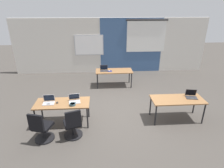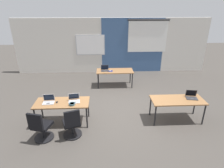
{
  "view_description": "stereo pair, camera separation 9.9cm",
  "coord_description": "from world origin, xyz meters",
  "px_view_note": "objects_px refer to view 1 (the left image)",
  "views": [
    {
      "loc": [
        -0.6,
        -5.51,
        3.38
      ],
      "look_at": [
        -0.22,
        0.16,
        0.95
      ],
      "focal_mm": 29.77,
      "sensor_mm": 36.0,
      "label": 1
    },
    {
      "loc": [
        -0.5,
        -5.52,
        3.38
      ],
      "look_at": [
        -0.22,
        0.16,
        0.95
      ],
      "focal_mm": 29.77,
      "sensor_mm": 36.0,
      "label": 2
    }
  ],
  "objects_px": {
    "laptop_near_left_end": "(49,101)",
    "laptop_near_right_end": "(191,96)",
    "laptop_far_left": "(104,70)",
    "desk_near_left": "(62,104)",
    "desk_far_center": "(114,72)",
    "laptop_near_left_inner": "(74,100)",
    "chair_near_left_end": "(42,129)",
    "mouse_far_left": "(109,71)",
    "mouse_near_left_end": "(57,103)",
    "desk_near_right": "(177,101)",
    "snack_bowl": "(73,104)",
    "chair_near_left_inner": "(73,126)"
  },
  "relations": [
    {
      "from": "desk_near_right",
      "to": "desk_far_center",
      "type": "xyz_separation_m",
      "value": [
        -1.75,
        2.8,
        0.0
      ]
    },
    {
      "from": "chair_near_left_end",
      "to": "laptop_far_left",
      "type": "relative_size",
      "value": 2.7
    },
    {
      "from": "desk_near_left",
      "to": "desk_near_right",
      "type": "xyz_separation_m",
      "value": [
        3.5,
        0.0,
        0.0
      ]
    },
    {
      "from": "mouse_near_left_end",
      "to": "laptop_near_right_end",
      "type": "relative_size",
      "value": 0.28
    },
    {
      "from": "laptop_near_left_end",
      "to": "mouse_near_left_end",
      "type": "xyz_separation_m",
      "value": [
        0.24,
        -0.02,
        -0.03
      ]
    },
    {
      "from": "laptop_near_left_end",
      "to": "chair_near_left_end",
      "type": "height_order",
      "value": "laptop_near_left_end"
    },
    {
      "from": "snack_bowl",
      "to": "desk_far_center",
      "type": "bearing_deg",
      "value": 64.53
    },
    {
      "from": "chair_near_left_end",
      "to": "laptop_near_left_inner",
      "type": "distance_m",
      "value": 1.21
    },
    {
      "from": "mouse_near_left_end",
      "to": "desk_far_center",
      "type": "bearing_deg",
      "value": 56.12
    },
    {
      "from": "desk_near_right",
      "to": "chair_near_left_end",
      "type": "bearing_deg",
      "value": -168.75
    },
    {
      "from": "desk_near_right",
      "to": "mouse_far_left",
      "type": "height_order",
      "value": "mouse_far_left"
    },
    {
      "from": "laptop_near_left_end",
      "to": "mouse_near_left_end",
      "type": "height_order",
      "value": "laptop_near_left_end"
    },
    {
      "from": "laptop_far_left",
      "to": "laptop_near_right_end",
      "type": "height_order",
      "value": "same"
    },
    {
      "from": "chair_near_left_inner",
      "to": "laptop_near_left_end",
      "type": "bearing_deg",
      "value": -60.99
    },
    {
      "from": "laptop_near_right_end",
      "to": "laptop_far_left",
      "type": "bearing_deg",
      "value": 144.07
    },
    {
      "from": "mouse_near_left_end",
      "to": "mouse_far_left",
      "type": "xyz_separation_m",
      "value": [
        1.68,
        2.75,
        0.0
      ]
    },
    {
      "from": "laptop_near_left_end",
      "to": "chair_near_left_inner",
      "type": "height_order",
      "value": "laptop_near_left_end"
    },
    {
      "from": "desk_far_center",
      "to": "laptop_near_right_end",
      "type": "xyz_separation_m",
      "value": [
        2.21,
        -2.72,
        0.11
      ]
    },
    {
      "from": "desk_near_left",
      "to": "chair_near_left_end",
      "type": "distance_m",
      "value": 0.94
    },
    {
      "from": "desk_far_center",
      "to": "laptop_near_left_inner",
      "type": "distance_m",
      "value": 3.09
    },
    {
      "from": "laptop_near_right_end",
      "to": "chair_near_left_inner",
      "type": "height_order",
      "value": "laptop_near_right_end"
    },
    {
      "from": "chair_near_left_end",
      "to": "desk_far_center",
      "type": "bearing_deg",
      "value": -105.67
    },
    {
      "from": "laptop_near_left_inner",
      "to": "desk_near_left",
      "type": "bearing_deg",
      "value": 177.58
    },
    {
      "from": "chair_near_left_end",
      "to": "mouse_far_left",
      "type": "relative_size",
      "value": 8.57
    },
    {
      "from": "desk_near_left",
      "to": "mouse_far_left",
      "type": "distance_m",
      "value": 3.14
    },
    {
      "from": "desk_near_right",
      "to": "laptop_near_left_end",
      "type": "bearing_deg",
      "value": 179.95
    },
    {
      "from": "desk_near_left",
      "to": "mouse_near_left_end",
      "type": "relative_size",
      "value": 15.64
    },
    {
      "from": "desk_near_left",
      "to": "laptop_near_right_end",
      "type": "bearing_deg",
      "value": 1.21
    },
    {
      "from": "desk_far_center",
      "to": "mouse_near_left_end",
      "type": "relative_size",
      "value": 15.64
    },
    {
      "from": "desk_far_center",
      "to": "laptop_near_left_inner",
      "type": "relative_size",
      "value": 4.31
    },
    {
      "from": "mouse_far_left",
      "to": "chair_near_left_inner",
      "type": "distance_m",
      "value": 3.63
    },
    {
      "from": "mouse_near_left_end",
      "to": "chair_near_left_end",
      "type": "distance_m",
      "value": 0.89
    },
    {
      "from": "laptop_near_left_end",
      "to": "snack_bowl",
      "type": "xyz_separation_m",
      "value": [
        0.71,
        -0.19,
        -0.02
      ]
    },
    {
      "from": "desk_near_right",
      "to": "mouse_far_left",
      "type": "distance_m",
      "value": 3.37
    },
    {
      "from": "chair_near_left_inner",
      "to": "laptop_far_left",
      "type": "bearing_deg",
      "value": -123.69
    },
    {
      "from": "desk_near_left",
      "to": "laptop_near_left_inner",
      "type": "distance_m",
      "value": 0.38
    },
    {
      "from": "laptop_far_left",
      "to": "mouse_far_left",
      "type": "bearing_deg",
      "value": -19.45
    },
    {
      "from": "laptop_far_left",
      "to": "mouse_far_left",
      "type": "relative_size",
      "value": 3.17
    },
    {
      "from": "mouse_near_left_end",
      "to": "chair_near_left_end",
      "type": "height_order",
      "value": "chair_near_left_end"
    },
    {
      "from": "laptop_near_left_end",
      "to": "laptop_near_right_end",
      "type": "height_order",
      "value": "same"
    },
    {
      "from": "desk_near_right",
      "to": "snack_bowl",
      "type": "distance_m",
      "value": 3.18
    },
    {
      "from": "desk_far_center",
      "to": "snack_bowl",
      "type": "bearing_deg",
      "value": -115.47
    },
    {
      "from": "chair_near_left_end",
      "to": "laptop_far_left",
      "type": "distance_m",
      "value": 4.01
    },
    {
      "from": "snack_bowl",
      "to": "laptop_near_right_end",
      "type": "bearing_deg",
      "value": 4.24
    },
    {
      "from": "desk_far_center",
      "to": "laptop_far_left",
      "type": "bearing_deg",
      "value": 179.36
    },
    {
      "from": "desk_near_left",
      "to": "laptop_near_right_end",
      "type": "xyz_separation_m",
      "value": [
        3.96,
        0.08,
        0.11
      ]
    },
    {
      "from": "desk_far_center",
      "to": "laptop_near_left_end",
      "type": "relative_size",
      "value": 4.66
    },
    {
      "from": "desk_near_left",
      "to": "mouse_far_left",
      "type": "xyz_separation_m",
      "value": [
        1.54,
        2.73,
        0.08
      ]
    },
    {
      "from": "desk_far_center",
      "to": "mouse_near_left_end",
      "type": "xyz_separation_m",
      "value": [
        -1.89,
        -2.82,
        0.08
      ]
    },
    {
      "from": "mouse_far_left",
      "to": "laptop_near_right_end",
      "type": "bearing_deg",
      "value": -47.59
    }
  ]
}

